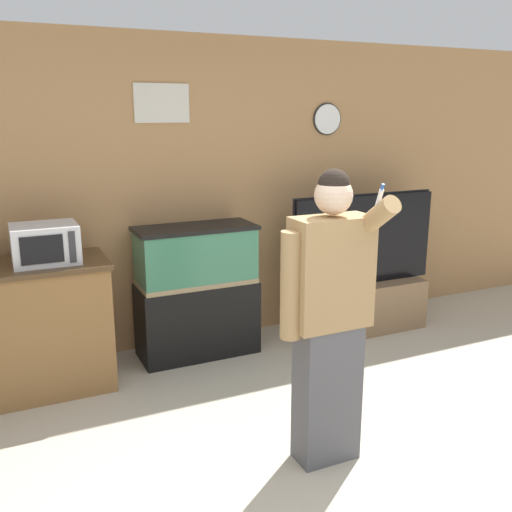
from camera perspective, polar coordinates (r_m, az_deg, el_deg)
name	(u,v)px	position (r m, az deg, el deg)	size (l,w,h in m)	color
wall_back_paneled	(184,195)	(4.89, -7.23, 6.08)	(10.00, 0.08, 2.60)	#A87A4C
counter_island	(3,332)	(4.42, -23.95, -6.96)	(1.48, 0.62, 0.96)	brown
microwave	(45,244)	(4.24, -20.35, 1.17)	(0.44, 0.38, 0.27)	silver
aquarium_on_stand	(197,291)	(4.74, -5.95, -3.51)	(0.97, 0.43, 1.09)	black
tv_on_stand	(362,292)	(5.34, 10.56, -3.54)	(1.45, 0.40, 1.28)	brown
person_standing	(328,316)	(3.20, 7.25, -5.99)	(0.54, 0.40, 1.70)	#515156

